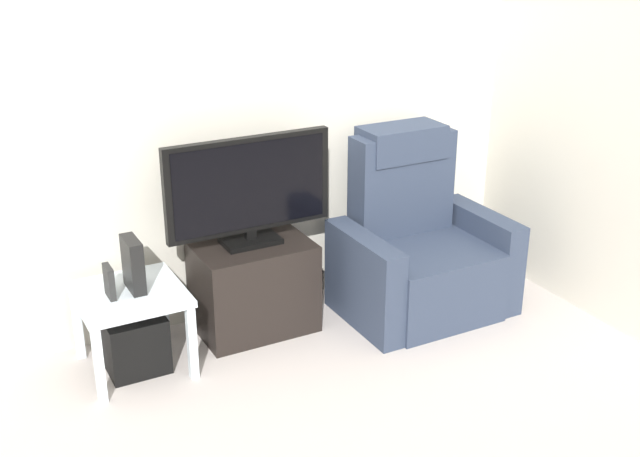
{
  "coord_description": "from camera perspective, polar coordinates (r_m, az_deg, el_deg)",
  "views": [
    {
      "loc": [
        -1.6,
        -2.96,
        2.28
      ],
      "look_at": [
        0.25,
        0.5,
        0.7
      ],
      "focal_mm": 44.85,
      "sensor_mm": 36.0,
      "label": 1
    }
  ],
  "objects": [
    {
      "name": "ground_plane",
      "position": [
        4.06,
        0.27,
        -12.19
      ],
      "size": [
        6.4,
        6.4,
        0.0
      ],
      "primitive_type": "plane",
      "color": "#BCB2AD"
    },
    {
      "name": "wall_back",
      "position": [
        4.49,
        -6.64,
        9.24
      ],
      "size": [
        6.4,
        0.06,
        2.6
      ],
      "primitive_type": "cube",
      "color": "beige",
      "rests_on": "ground"
    },
    {
      "name": "wall_side",
      "position": [
        4.67,
        21.31,
        8.37
      ],
      "size": [
        0.06,
        4.48,
        2.6
      ],
      "primitive_type": "cube",
      "color": "beige",
      "rests_on": "ground"
    },
    {
      "name": "tv_stand",
      "position": [
        4.59,
        -4.8,
        -4.16
      ],
      "size": [
        0.65,
        0.45,
        0.53
      ],
      "color": "black",
      "rests_on": "ground"
    },
    {
      "name": "television",
      "position": [
        4.38,
        -5.14,
        2.85
      ],
      "size": [
        0.96,
        0.2,
        0.61
      ],
      "color": "black",
      "rests_on": "tv_stand"
    },
    {
      "name": "recliner_armchair",
      "position": [
        4.83,
        7.01,
        -1.46
      ],
      "size": [
        0.98,
        0.78,
        1.08
      ],
      "rotation": [
        0.0,
        0.0,
        0.04
      ],
      "color": "#2D384C",
      "rests_on": "ground"
    },
    {
      "name": "side_table",
      "position": [
        4.25,
        -13.37,
        -5.23
      ],
      "size": [
        0.54,
        0.54,
        0.45
      ],
      "color": "silver",
      "rests_on": "ground"
    },
    {
      "name": "subwoofer_box",
      "position": [
        4.36,
        -13.11,
        -7.85
      ],
      "size": [
        0.31,
        0.31,
        0.31
      ],
      "primitive_type": "cube",
      "color": "black",
      "rests_on": "ground"
    },
    {
      "name": "book_upright",
      "position": [
        4.15,
        -14.81,
        -3.7
      ],
      "size": [
        0.03,
        0.12,
        0.17
      ],
      "primitive_type": "cube",
      "color": "#262626",
      "rests_on": "side_table"
    },
    {
      "name": "game_console",
      "position": [
        4.18,
        -13.19,
        -2.51
      ],
      "size": [
        0.07,
        0.2,
        0.28
      ],
      "primitive_type": "cube",
      "color": "black",
      "rests_on": "side_table"
    }
  ]
}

